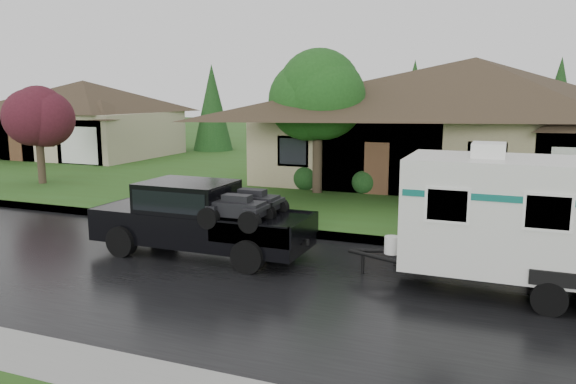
# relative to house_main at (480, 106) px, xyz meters

# --- Properties ---
(ground) EXTENTS (140.00, 140.00, 0.00)m
(ground) POSITION_rel_house_main_xyz_m (-2.29, -13.84, -3.59)
(ground) COLOR #2C4F18
(ground) RESTS_ON ground
(road) EXTENTS (140.00, 8.00, 0.01)m
(road) POSITION_rel_house_main_xyz_m (-2.29, -15.84, -3.59)
(road) COLOR black
(road) RESTS_ON ground
(curb) EXTENTS (140.00, 0.50, 0.15)m
(curb) POSITION_rel_house_main_xyz_m (-2.29, -11.59, -3.52)
(curb) COLOR gray
(curb) RESTS_ON ground
(lawn) EXTENTS (140.00, 26.00, 0.15)m
(lawn) POSITION_rel_house_main_xyz_m (-2.29, 1.16, -3.52)
(lawn) COLOR #2C4F18
(lawn) RESTS_ON ground
(house_main) EXTENTS (19.44, 10.80, 6.90)m
(house_main) POSITION_rel_house_main_xyz_m (0.00, 0.00, 0.00)
(house_main) COLOR tan
(house_main) RESTS_ON lawn
(house_far) EXTENTS (10.80, 8.64, 5.80)m
(house_far) POSITION_rel_house_main_xyz_m (-24.07, 2.02, -0.62)
(house_far) COLOR tan
(house_far) RESTS_ON lawn
(tree_left_green) EXTENTS (3.38, 3.38, 5.59)m
(tree_left_green) POSITION_rel_house_main_xyz_m (-5.88, -5.30, 0.44)
(tree_left_green) COLOR #382B1E
(tree_left_green) RESTS_ON lawn
(tree_red) EXTENTS (2.57, 2.57, 4.26)m
(tree_red) POSITION_rel_house_main_xyz_m (-18.20, -7.67, -0.49)
(tree_red) COLOR #382B1E
(tree_red) RESTS_ON lawn
(shrub_row) EXTENTS (13.60, 1.00, 1.00)m
(shrub_row) POSITION_rel_house_main_xyz_m (-0.29, -4.54, -2.94)
(shrub_row) COLOR #143814
(shrub_row) RESTS_ON lawn
(pickup_truck) EXTENTS (5.74, 2.18, 1.91)m
(pickup_truck) POSITION_rel_house_main_xyz_m (-6.08, -14.40, -2.57)
(pickup_truck) COLOR black
(pickup_truck) RESTS_ON ground
(travel_trailer) EXTENTS (7.08, 2.49, 3.18)m
(travel_trailer) POSITION_rel_house_main_xyz_m (2.73, -14.40, -1.91)
(travel_trailer) COLOR silver
(travel_trailer) RESTS_ON ground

